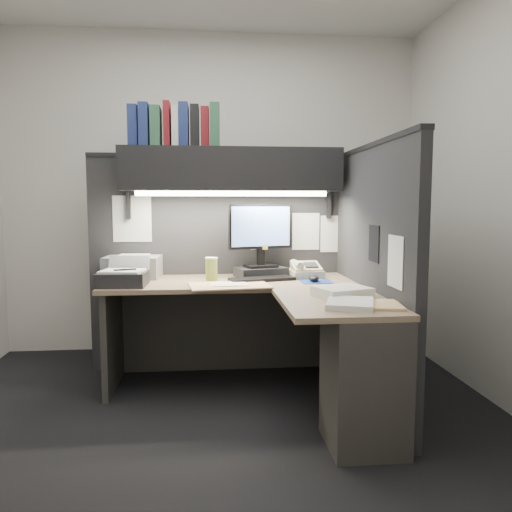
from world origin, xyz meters
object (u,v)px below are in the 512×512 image
(keyboard, at_px, (262,279))
(coffee_cup, at_px, (211,270))
(telephone, at_px, (306,271))
(notebook_stack, at_px, (123,279))
(printer, at_px, (133,267))
(overhead_shelf, at_px, (231,170))
(desk, at_px, (289,342))
(monitor, at_px, (261,248))

(keyboard, distance_m, coffee_cup, 0.35)
(keyboard, distance_m, telephone, 0.36)
(coffee_cup, xyz_separation_m, notebook_stack, (-0.57, -0.16, -0.03))
(coffee_cup, relative_size, printer, 0.40)
(printer, distance_m, notebook_stack, 0.39)
(keyboard, height_order, printer, printer)
(overhead_shelf, distance_m, printer, 0.99)
(desk, xyz_separation_m, printer, (-1.01, 0.80, 0.36))
(desk, xyz_separation_m, overhead_shelf, (-0.30, 0.75, 1.06))
(overhead_shelf, bearing_deg, notebook_stack, -154.17)
(notebook_stack, bearing_deg, printer, 88.19)
(telephone, relative_size, printer, 0.60)
(overhead_shelf, relative_size, printer, 4.02)
(printer, height_order, notebook_stack, printer)
(telephone, relative_size, notebook_stack, 0.76)
(coffee_cup, distance_m, notebook_stack, 0.60)
(telephone, bearing_deg, coffee_cup, -175.66)
(keyboard, xyz_separation_m, notebook_stack, (-0.92, -0.14, 0.03))
(coffee_cup, bearing_deg, overhead_shelf, 52.17)
(keyboard, relative_size, notebook_stack, 1.49)
(keyboard, relative_size, telephone, 1.96)
(desk, distance_m, coffee_cup, 0.81)
(monitor, xyz_separation_m, keyboard, (-0.01, -0.19, -0.20))
(overhead_shelf, distance_m, telephone, 0.90)
(desk, relative_size, coffee_cup, 11.14)
(desk, distance_m, overhead_shelf, 1.33)
(keyboard, xyz_separation_m, telephone, (0.33, 0.13, 0.03))
(keyboard, bearing_deg, monitor, 70.67)
(overhead_shelf, xyz_separation_m, printer, (-0.71, 0.04, -0.69))
(printer, bearing_deg, monitor, 0.21)
(desk, xyz_separation_m, monitor, (-0.09, 0.73, 0.50))
(printer, bearing_deg, desk, -34.02)
(telephone, bearing_deg, printer, 169.67)
(overhead_shelf, xyz_separation_m, monitor, (0.21, -0.02, -0.56))
(keyboard, xyz_separation_m, printer, (-0.91, 0.26, 0.07))
(telephone, relative_size, coffee_cup, 1.51)
(printer, bearing_deg, keyboard, -11.56)
(coffee_cup, xyz_separation_m, printer, (-0.56, 0.23, 0.00))
(monitor, distance_m, coffee_cup, 0.42)
(telephone, distance_m, printer, 1.25)
(coffee_cup, height_order, printer, printer)
(coffee_cup, bearing_deg, notebook_stack, -164.55)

